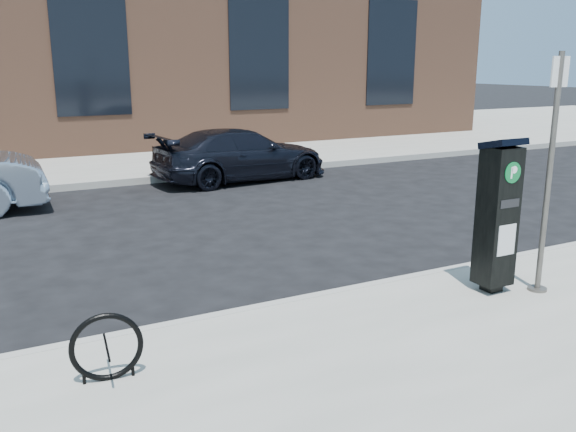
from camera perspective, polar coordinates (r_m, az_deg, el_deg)
ground at (r=6.86m, az=2.21°, el=-8.55°), size 120.00×120.00×0.00m
sidewalk_far at (r=19.90m, az=-18.38°, el=5.95°), size 60.00×12.00×0.15m
curb_near at (r=6.81m, az=2.30°, el=-8.03°), size 60.00×0.12×0.16m
curb_far at (r=14.10m, az=-14.24°, el=3.16°), size 60.00×0.12×0.16m
building at (r=22.75m, az=-20.54°, el=17.02°), size 28.00×10.05×8.25m
parking_kiosk at (r=7.04m, az=19.00°, el=0.18°), size 0.40×0.35×1.73m
sign_pole at (r=7.16m, az=23.23°, el=3.38°), size 0.23×0.21×2.61m
bike_rack at (r=5.18m, az=-16.61°, el=-11.70°), size 0.58×0.11×0.58m
car_dark at (r=14.16m, az=-4.43°, el=5.75°), size 4.26×2.03×1.20m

